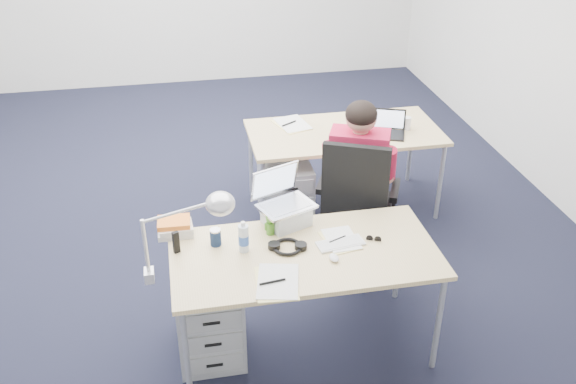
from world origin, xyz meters
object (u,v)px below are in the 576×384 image
Objects in this scene: silver_laptop at (286,200)px; desk_far at (344,136)px; desk_near at (305,258)px; computer_mouse at (334,258)px; bear_figurine at (270,224)px; desk_lamp at (175,237)px; office_chair at (355,231)px; water_bottle at (244,237)px; can_koozie at (216,237)px; dark_laptop at (387,123)px; cordless_phone at (176,242)px; headphones at (287,246)px; sunglasses at (374,239)px; drawer_pedestal_near at (209,317)px; book_stack at (175,227)px; seated_person at (359,179)px; wireless_keyboard at (340,243)px; drawer_pedestal_far at (285,192)px; far_cup at (407,123)px.

desk_far is at bearing 38.24° from silver_laptop.
computer_mouse is at bearing -36.22° from desk_near.
desk_lamp is (-0.58, -0.33, 0.20)m from bear_figurine.
desk_lamp is at bearing -172.56° from desk_near.
water_bottle is at bearing -119.31° from office_chair.
can_koozie reaches higher than computer_mouse.
cordless_phone is at bearing -121.38° from dark_laptop.
dark_laptop is (1.01, 1.50, 0.15)m from desk_near.
dark_laptop is at bearing -25.97° from desk_far.
computer_mouse is at bearing -21.73° from headphones.
sunglasses is at bearing -74.89° from office_chair.
drawer_pedestal_near is 2.55× the size of book_stack.
seated_person is 0.98m from wireless_keyboard.
can_koozie is 1.17× the size of sunglasses.
wireless_keyboard is 0.76m from can_koozie.
drawer_pedestal_far is at bearing 33.26° from cordless_phone.
cordless_phone reaches higher than far_cup.
seated_person reaches higher than can_koozie.
desk_near is 0.83m from book_stack.
office_chair is 3.14× the size of silver_laptop.
drawer_pedestal_near is at bearing -139.80° from far_cup.
silver_laptop is (-0.61, -0.43, 0.59)m from office_chair.
seated_person is (0.06, 0.17, 0.35)m from office_chair.
office_chair is 10.60× the size of far_cup.
desk_lamp is (0.00, -0.45, 0.22)m from book_stack.
far_cup is (1.05, 0.08, 0.51)m from drawer_pedestal_far.
drawer_pedestal_near is 1.02× the size of desk_lamp.
cordless_phone is (-0.66, 0.09, 0.05)m from headphones.
book_stack is 2.28× the size of sunglasses.
drawer_pedestal_near is at bearing 29.65° from desk_lamp.
book_stack is 2.33m from far_cup.
desk_lamp is at bearing -170.67° from silver_laptop.
water_bottle is 1.48× the size of bear_figurine.
office_chair is 2.04× the size of drawer_pedestal_far.
drawer_pedestal_near is 0.88m from silver_laptop.
seated_person reaches higher than desk_near.
wireless_keyboard is 0.54× the size of desk_lamp.
desk_near is 0.55m from can_koozie.
water_bottle is 1.96m from dark_laptop.
can_koozie is 0.21× the size of desk_lamp.
dark_laptop is at bearing 33.07° from book_stack.
seated_person is at bearing 33.67° from can_koozie.
can_koozie is (-0.46, -0.15, -0.12)m from silver_laptop.
bear_figurine reaches higher than desk_near.
bear_figurine is (-0.07, 0.18, 0.05)m from headphones.
book_stack reaches higher than headphones.
water_bottle is 0.24m from bear_figurine.
headphones is 0.20m from bear_figurine.
dark_laptop is at bearing 27.12° from desk_lamp.
sunglasses is (-0.26, -1.61, 0.06)m from desk_far.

